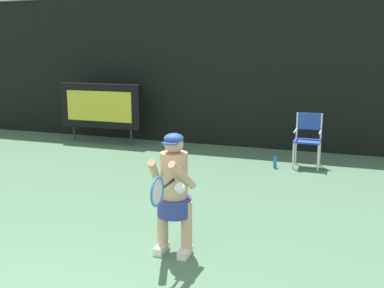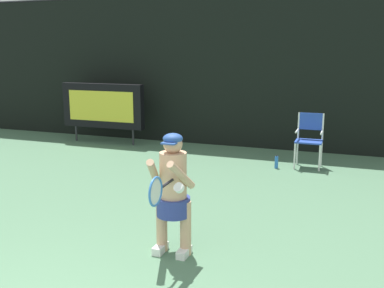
{
  "view_description": "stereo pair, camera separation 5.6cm",
  "coord_description": "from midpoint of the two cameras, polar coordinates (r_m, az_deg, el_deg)",
  "views": [
    {
      "loc": [
        2.37,
        -2.1,
        2.35
      ],
      "look_at": [
        0.31,
        3.68,
        1.05
      ],
      "focal_mm": 42.21,
      "sensor_mm": 36.0,
      "label": 1
    },
    {
      "loc": [
        2.42,
        -2.08,
        2.35
      ],
      "look_at": [
        0.31,
        3.68,
        1.05
      ],
      "focal_mm": 42.21,
      "sensor_mm": 36.0,
      "label": 2
    }
  ],
  "objects": [
    {
      "name": "scoreboard",
      "position": [
        11.52,
        -11.07,
        4.76
      ],
      "size": [
        2.2,
        0.21,
        1.5
      ],
      "color": "black",
      "rests_on": "ground"
    },
    {
      "name": "tennis_player",
      "position": [
        5.17,
        -2.12,
        -5.86
      ],
      "size": [
        0.52,
        0.59,
        1.43
      ],
      "color": "white",
      "rests_on": "ground"
    },
    {
      "name": "water_bottle",
      "position": [
        9.19,
        10.79,
        -2.27
      ],
      "size": [
        0.07,
        0.07,
        0.27
      ],
      "color": "blue",
      "rests_on": "ground"
    },
    {
      "name": "umpire_chair",
      "position": [
        9.34,
        14.78,
        0.89
      ],
      "size": [
        0.52,
        0.44,
        1.08
      ],
      "color": "white",
      "rests_on": "ground"
    },
    {
      "name": "backdrop_screen",
      "position": [
        10.87,
        7.42,
        9.03
      ],
      "size": [
        18.0,
        0.12,
        3.66
      ],
      "color": "black",
      "rests_on": "ground"
    },
    {
      "name": "tennis_racket",
      "position": [
        4.6,
        -4.15,
        -5.93
      ],
      "size": [
        0.03,
        0.6,
        0.31
      ],
      "rotation": [
        0.0,
        0.0,
        0.3
      ],
      "color": "black"
    }
  ]
}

